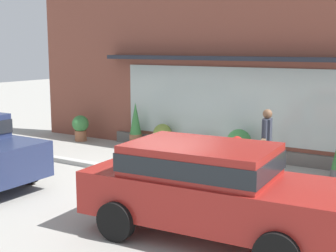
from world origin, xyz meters
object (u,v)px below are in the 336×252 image
object	(u,v)px
pedestrian_with_handbag	(266,138)
potted_plant_low_front	(136,125)
fire_hydrant	(237,155)
potted_plant_by_entrance	(162,136)
parked_car_red	(208,185)
potted_plant_trailing_edge	(336,161)
potted_plant_doorstep	(193,145)
potted_plant_near_hydrant	(80,126)
potted_plant_window_center	(239,144)

from	to	relation	value
pedestrian_with_handbag	potted_plant_low_front	world-z (taller)	pedestrian_with_handbag
fire_hydrant	potted_plant_by_entrance	bearing A→B (deg)	155.37
parked_car_red	potted_plant_low_front	xyz separation A→B (m)	(-5.50, 5.39, -0.23)
parked_car_red	potted_plant_trailing_edge	distance (m)	5.09
potted_plant_doorstep	pedestrian_with_handbag	bearing A→B (deg)	-22.32
fire_hydrant	potted_plant_doorstep	bearing A→B (deg)	148.35
pedestrian_with_handbag	parked_car_red	xyz separation A→B (m)	(0.50, -3.98, -0.09)
potted_plant_by_entrance	potted_plant_near_hydrant	bearing A→B (deg)	-175.16
parked_car_red	pedestrian_with_handbag	bearing A→B (deg)	93.01
potted_plant_low_front	potted_plant_near_hydrant	size ratio (longest dim) A/B	1.63
potted_plant_near_hydrant	potted_plant_trailing_edge	bearing A→B (deg)	-0.61
parked_car_red	potted_plant_low_front	world-z (taller)	parked_car_red
pedestrian_with_handbag	potted_plant_by_entrance	size ratio (longest dim) A/B	2.07
pedestrian_with_handbag	potted_plant_by_entrance	xyz separation A→B (m)	(-3.92, 1.36, -0.55)
potted_plant_low_front	potted_plant_window_center	bearing A→B (deg)	-3.47
pedestrian_with_handbag	potted_plant_doorstep	xyz separation A→B (m)	(-2.65, 1.09, -0.66)
potted_plant_by_entrance	potted_plant_doorstep	xyz separation A→B (m)	(1.27, -0.28, -0.11)
fire_hydrant	pedestrian_with_handbag	xyz separation A→B (m)	(0.73, 0.10, 0.49)
parked_car_red	potted_plant_window_center	world-z (taller)	parked_car_red
pedestrian_with_handbag	potted_plant_trailing_edge	size ratio (longest dim) A/B	1.99
potted_plant_by_entrance	potted_plant_low_front	distance (m)	1.10
parked_car_red	potted_plant_window_center	distance (m)	5.46
potted_plant_trailing_edge	potted_plant_window_center	world-z (taller)	potted_plant_window_center
pedestrian_with_handbag	parked_car_red	bearing A→B (deg)	-3.76
fire_hydrant	potted_plant_near_hydrant	xyz separation A→B (m)	(-6.39, 1.19, -0.01)
parked_car_red	potted_plant_by_entrance	distance (m)	6.95
potted_plant_window_center	potted_plant_trailing_edge	bearing A→B (deg)	-3.86
potted_plant_trailing_edge	potted_plant_by_entrance	distance (m)	5.38
fire_hydrant	pedestrian_with_handbag	world-z (taller)	pedestrian_with_handbag
fire_hydrant	potted_plant_low_front	size ratio (longest dim) A/B	0.69
potted_plant_low_front	potted_plant_doorstep	xyz separation A→B (m)	(2.34, -0.32, -0.34)
parked_car_red	potted_plant_doorstep	size ratio (longest dim) A/B	6.80
potted_plant_by_entrance	potted_plant_window_center	bearing A→B (deg)	-3.87
fire_hydrant	potted_plant_window_center	distance (m)	1.38
potted_plant_by_entrance	potted_plant_window_center	distance (m)	2.68
potted_plant_doorstep	potted_plant_near_hydrant	bearing A→B (deg)	179.92
potted_plant_window_center	potted_plant_near_hydrant	xyz separation A→B (m)	(-5.87, -0.09, -0.03)
fire_hydrant	parked_car_red	xyz separation A→B (m)	(1.23, -3.88, 0.40)
fire_hydrant	pedestrian_with_handbag	size ratio (longest dim) A/B	0.58
parked_car_red	fire_hydrant	bearing A→B (deg)	103.40
potted_plant_low_front	potted_plant_near_hydrant	bearing A→B (deg)	-171.48
potted_plant_doorstep	potted_plant_near_hydrant	world-z (taller)	potted_plant_near_hydrant
potted_plant_by_entrance	potted_plant_low_front	bearing A→B (deg)	177.52
potted_plant_low_front	potted_plant_by_entrance	bearing A→B (deg)	-2.48
potted_plant_low_front	potted_plant_doorstep	world-z (taller)	potted_plant_low_front
potted_plant_low_front	potted_plant_window_center	distance (m)	3.76
fire_hydrant	parked_car_red	world-z (taller)	parked_car_red
potted_plant_by_entrance	potted_plant_doorstep	bearing A→B (deg)	-12.33
potted_plant_low_front	potted_plant_window_center	size ratio (longest dim) A/B	1.53
potted_plant_trailing_edge	potted_plant_window_center	size ratio (longest dim) A/B	0.92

